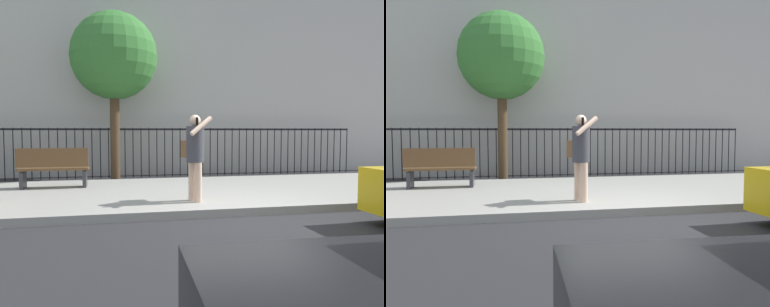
% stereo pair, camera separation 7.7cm
% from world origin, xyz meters
% --- Properties ---
extents(ground_plane, '(60.00, 60.00, 0.00)m').
position_xyz_m(ground_plane, '(0.00, 0.00, 0.00)').
color(ground_plane, '#28282B').
extents(sidewalk, '(28.00, 4.40, 0.15)m').
position_xyz_m(sidewalk, '(0.00, 2.20, 0.07)').
color(sidewalk, '#9E9B93').
rests_on(sidewalk, ground).
extents(building_facade, '(28.00, 4.00, 9.22)m').
position_xyz_m(building_facade, '(0.00, 8.50, 4.61)').
color(building_facade, '#BCB7B2').
rests_on(building_facade, ground).
extents(iron_fence, '(12.03, 0.04, 1.60)m').
position_xyz_m(iron_fence, '(0.00, 5.90, 1.02)').
color(iron_fence, black).
rests_on(iron_fence, ground).
extents(pedestrian_on_phone, '(0.54, 0.72, 1.66)m').
position_xyz_m(pedestrian_on_phone, '(-0.72, 0.83, 1.11)').
color(pedestrian_on_phone, beige).
rests_on(pedestrian_on_phone, sidewalk).
extents(street_bench, '(1.60, 0.45, 0.95)m').
position_xyz_m(street_bench, '(-3.64, 3.05, 0.65)').
color(street_bench, brown).
rests_on(street_bench, sidewalk).
extents(street_tree_mid, '(2.59, 2.59, 5.03)m').
position_xyz_m(street_tree_mid, '(-2.22, 5.36, 3.71)').
color(street_tree_mid, '#4C3823').
rests_on(street_tree_mid, ground).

